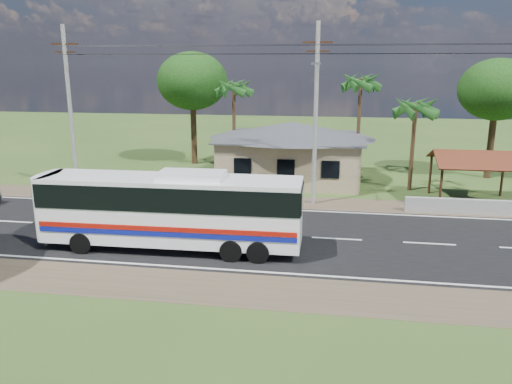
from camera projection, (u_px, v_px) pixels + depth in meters
ground at (249, 234)px, 25.86m from camera, size 120.00×120.00×0.00m
road at (249, 234)px, 25.86m from camera, size 120.00×16.00×0.03m
house at (291, 145)px, 37.48m from camera, size 12.40×10.00×5.00m
waiting_shed at (475, 160)px, 31.34m from camera, size 5.20×4.48×3.35m
concrete_barrier at (466, 207)px, 29.29m from camera, size 7.00×0.30×0.90m
utility_poles at (310, 112)px, 30.22m from camera, size 32.80×2.22×11.00m
palm_near at (416, 108)px, 33.51m from camera, size 2.80×2.80×6.70m
palm_mid at (361, 83)px, 37.99m from camera, size 2.80×2.80×8.20m
palm_far at (234, 88)px, 40.10m from camera, size 2.80×2.80×7.70m
tree_behind_house at (192, 81)px, 42.51m from camera, size 6.00×6.00×9.61m
tree_behind_shed at (497, 90)px, 37.07m from camera, size 5.60×5.60×9.02m
coach_bus at (172, 205)px, 23.33m from camera, size 12.28×2.86×3.80m
motorcycle at (421, 203)px, 29.94m from camera, size 1.82×0.97×0.91m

